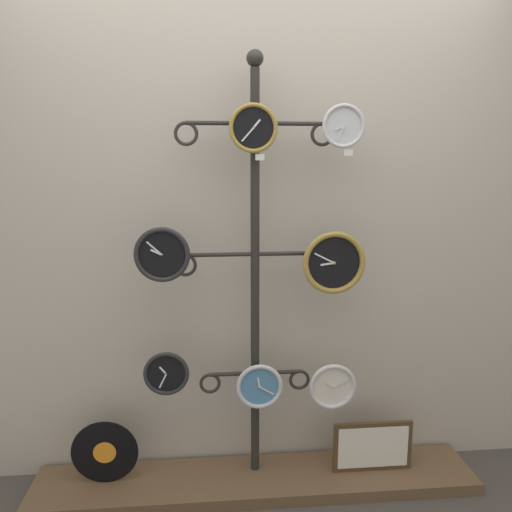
{
  "coord_description": "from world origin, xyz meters",
  "views": [
    {
      "loc": [
        -0.21,
        -1.9,
        1.6
      ],
      "look_at": [
        0.0,
        0.36,
        1.18
      ],
      "focal_mm": 35.0,
      "sensor_mm": 36.0,
      "label": 1
    }
  ],
  "objects_px": {
    "clock_bottom_left": "(166,373)",
    "clock_middle_right": "(334,263)",
    "clock_middle_left": "(162,255)",
    "vinyl_record": "(105,452)",
    "clock_bottom_center": "(259,386)",
    "clock_bottom_right": "(333,386)",
    "picture_frame": "(373,446)",
    "clock_top_right": "(343,126)",
    "display_stand": "(255,346)",
    "clock_top_center": "(253,128)"
  },
  "relations": [
    {
      "from": "clock_middle_right",
      "to": "clock_bottom_left",
      "type": "distance_m",
      "value": 0.94
    },
    {
      "from": "display_stand",
      "to": "clock_bottom_center",
      "type": "xyz_separation_m",
      "value": [
        0.01,
        -0.07,
        -0.18
      ]
    },
    {
      "from": "clock_bottom_center",
      "to": "vinyl_record",
      "type": "xyz_separation_m",
      "value": [
        -0.75,
        0.03,
        -0.32
      ]
    },
    {
      "from": "clock_top_right",
      "to": "clock_middle_right",
      "type": "xyz_separation_m",
      "value": [
        -0.03,
        -0.02,
        -0.61
      ]
    },
    {
      "from": "clock_middle_right",
      "to": "display_stand",
      "type": "bearing_deg",
      "value": 165.16
    },
    {
      "from": "clock_top_right",
      "to": "clock_bottom_right",
      "type": "bearing_deg",
      "value": -126.69
    },
    {
      "from": "clock_middle_right",
      "to": "clock_bottom_right",
      "type": "distance_m",
      "value": 0.61
    },
    {
      "from": "clock_middle_right",
      "to": "clock_bottom_left",
      "type": "height_order",
      "value": "clock_middle_right"
    },
    {
      "from": "clock_middle_right",
      "to": "clock_bottom_left",
      "type": "bearing_deg",
      "value": 178.58
    },
    {
      "from": "clock_middle_right",
      "to": "vinyl_record",
      "type": "distance_m",
      "value": 1.44
    },
    {
      "from": "clock_bottom_right",
      "to": "picture_frame",
      "type": "xyz_separation_m",
      "value": [
        0.22,
        0.03,
        -0.35
      ]
    },
    {
      "from": "display_stand",
      "to": "clock_bottom_right",
      "type": "bearing_deg",
      "value": -14.83
    },
    {
      "from": "clock_bottom_right",
      "to": "picture_frame",
      "type": "height_order",
      "value": "clock_bottom_right"
    },
    {
      "from": "clock_bottom_center",
      "to": "clock_bottom_right",
      "type": "xyz_separation_m",
      "value": [
        0.35,
        -0.02,
        -0.01
      ]
    },
    {
      "from": "clock_top_right",
      "to": "clock_bottom_center",
      "type": "height_order",
      "value": "clock_top_right"
    },
    {
      "from": "clock_top_right",
      "to": "vinyl_record",
      "type": "distance_m",
      "value": 1.91
    },
    {
      "from": "display_stand",
      "to": "clock_bottom_right",
      "type": "xyz_separation_m",
      "value": [
        0.37,
        -0.1,
        -0.18
      ]
    },
    {
      "from": "clock_top_center",
      "to": "clock_middle_left",
      "type": "distance_m",
      "value": 0.68
    },
    {
      "from": "clock_top_center",
      "to": "clock_bottom_left",
      "type": "bearing_deg",
      "value": -179.93
    },
    {
      "from": "clock_bottom_left",
      "to": "vinyl_record",
      "type": "bearing_deg",
      "value": 174.85
    },
    {
      "from": "clock_middle_right",
      "to": "clock_bottom_center",
      "type": "distance_m",
      "value": 0.7
    },
    {
      "from": "display_stand",
      "to": "clock_middle_right",
      "type": "bearing_deg",
      "value": -14.84
    },
    {
      "from": "clock_top_right",
      "to": "clock_bottom_left",
      "type": "xyz_separation_m",
      "value": [
        -0.81,
        -0.0,
        -1.13
      ]
    },
    {
      "from": "clock_bottom_left",
      "to": "display_stand",
      "type": "bearing_deg",
      "value": 10.01
    },
    {
      "from": "display_stand",
      "to": "clock_middle_right",
      "type": "height_order",
      "value": "display_stand"
    },
    {
      "from": "clock_middle_left",
      "to": "vinyl_record",
      "type": "bearing_deg",
      "value": 168.44
    },
    {
      "from": "display_stand",
      "to": "clock_bottom_center",
      "type": "bearing_deg",
      "value": -79.18
    },
    {
      "from": "display_stand",
      "to": "clock_bottom_center",
      "type": "distance_m",
      "value": 0.19
    },
    {
      "from": "vinyl_record",
      "to": "picture_frame",
      "type": "relative_size",
      "value": 0.8
    },
    {
      "from": "clock_top_right",
      "to": "clock_bottom_center",
      "type": "distance_m",
      "value": 1.27
    },
    {
      "from": "clock_bottom_left",
      "to": "clock_middle_right",
      "type": "bearing_deg",
      "value": -1.42
    },
    {
      "from": "clock_middle_right",
      "to": "vinyl_record",
      "type": "xyz_separation_m",
      "value": [
        -1.09,
        0.05,
        -0.93
      ]
    },
    {
      "from": "clock_middle_right",
      "to": "clock_bottom_right",
      "type": "height_order",
      "value": "clock_middle_right"
    },
    {
      "from": "vinyl_record",
      "to": "picture_frame",
      "type": "distance_m",
      "value": 1.33
    },
    {
      "from": "display_stand",
      "to": "clock_bottom_left",
      "type": "xyz_separation_m",
      "value": [
        -0.43,
        -0.08,
        -0.09
      ]
    },
    {
      "from": "clock_top_right",
      "to": "picture_frame",
      "type": "bearing_deg",
      "value": 0.09
    },
    {
      "from": "clock_top_right",
      "to": "vinyl_record",
      "type": "bearing_deg",
      "value": 178.81
    },
    {
      "from": "clock_top_right",
      "to": "vinyl_record",
      "type": "relative_size",
      "value": 0.61
    },
    {
      "from": "clock_top_center",
      "to": "clock_top_right",
      "type": "relative_size",
      "value": 1.11
    },
    {
      "from": "clock_middle_left",
      "to": "vinyl_record",
      "type": "xyz_separation_m",
      "value": [
        -0.31,
        0.06,
        -0.98
      ]
    },
    {
      "from": "display_stand",
      "to": "clock_top_right",
      "type": "bearing_deg",
      "value": -10.3
    },
    {
      "from": "clock_bottom_left",
      "to": "clock_bottom_right",
      "type": "relative_size",
      "value": 0.93
    },
    {
      "from": "clock_top_right",
      "to": "clock_bottom_center",
      "type": "bearing_deg",
      "value": -179.38
    },
    {
      "from": "clock_middle_left",
      "to": "clock_middle_right",
      "type": "relative_size",
      "value": 0.84
    },
    {
      "from": "clock_top_right",
      "to": "clock_bottom_right",
      "type": "relative_size",
      "value": 0.84
    },
    {
      "from": "clock_bottom_left",
      "to": "clock_bottom_right",
      "type": "xyz_separation_m",
      "value": [
        0.79,
        -0.02,
        -0.09
      ]
    },
    {
      "from": "clock_middle_left",
      "to": "display_stand",
      "type": "bearing_deg",
      "value": 14.77
    },
    {
      "from": "vinyl_record",
      "to": "clock_top_right",
      "type": "bearing_deg",
      "value": -1.19
    },
    {
      "from": "vinyl_record",
      "to": "clock_middle_left",
      "type": "bearing_deg",
      "value": -11.56
    },
    {
      "from": "clock_bottom_right",
      "to": "vinyl_record",
      "type": "height_order",
      "value": "clock_bottom_right"
    }
  ]
}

